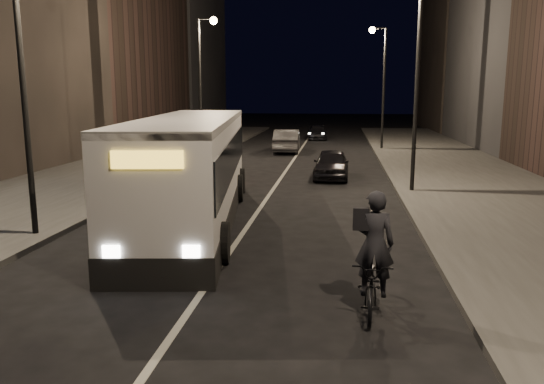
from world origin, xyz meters
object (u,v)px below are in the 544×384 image
(streetlight_right_mid, at_px, (411,56))
(streetlight_right_far, at_px, (380,71))
(streetlight_left_far, at_px, (204,68))
(car_mid, at_px, (287,141))
(car_near, at_px, (331,164))
(car_far, at_px, (317,132))
(streetlight_left_near, at_px, (29,38))
(cyclist_on_bicycle, at_px, (373,272))
(city_bus, at_px, (192,165))

(streetlight_right_mid, distance_m, streetlight_right_far, 16.00)
(streetlight_left_far, xyz_separation_m, car_mid, (4.53, 4.15, -4.59))
(streetlight_right_mid, relative_size, car_near, 2.06)
(streetlight_left_far, xyz_separation_m, car_far, (6.13, 14.31, -4.78))
(streetlight_left_near, height_order, car_mid, streetlight_left_near)
(streetlight_left_far, distance_m, cyclist_on_bicycle, 24.01)
(car_mid, bearing_deg, city_bus, 84.31)
(streetlight_right_far, bearing_deg, car_mid, -163.24)
(streetlight_left_near, bearing_deg, streetlight_right_far, 66.04)
(car_mid, bearing_deg, car_far, -101.67)
(streetlight_right_far, bearing_deg, car_near, -103.46)
(streetlight_right_far, xyz_separation_m, cyclist_on_bicycle, (-1.98, -27.91, -4.59))
(cyclist_on_bicycle, relative_size, car_far, 0.58)
(city_bus, relative_size, car_far, 3.09)
(streetlight_left_far, relative_size, cyclist_on_bicycle, 3.50)
(city_bus, relative_size, cyclist_on_bicycle, 5.29)
(streetlight_right_mid, height_order, city_bus, streetlight_right_mid)
(cyclist_on_bicycle, bearing_deg, car_mid, 103.01)
(streetlight_right_far, bearing_deg, streetlight_left_far, -150.64)
(streetlight_left_near, xyz_separation_m, car_near, (7.68, 11.54, -4.69))
(streetlight_right_mid, distance_m, cyclist_on_bicycle, 12.92)
(cyclist_on_bicycle, height_order, car_mid, cyclist_on_bicycle)
(streetlight_left_far, bearing_deg, city_bus, -77.19)
(streetlight_right_mid, bearing_deg, car_far, 100.56)
(streetlight_right_mid, xyz_separation_m, cyclist_on_bicycle, (-1.98, -11.91, -4.59))
(cyclist_on_bicycle, relative_size, car_mid, 0.50)
(city_bus, relative_size, car_mid, 2.63)
(streetlight_left_far, xyz_separation_m, cyclist_on_bicycle, (8.69, -21.91, -4.59))
(streetlight_right_mid, xyz_separation_m, streetlight_left_far, (-10.66, 10.00, 0.00))
(streetlight_right_far, xyz_separation_m, car_mid, (-6.13, -1.85, -4.59))
(streetlight_right_mid, relative_size, car_far, 2.04)
(streetlight_right_far, distance_m, car_mid, 7.88)
(streetlight_right_mid, xyz_separation_m, streetlight_right_far, (0.00, 16.00, 0.00))
(streetlight_right_mid, height_order, car_far, streetlight_right_mid)
(streetlight_right_mid, bearing_deg, cyclist_on_bicycle, -99.42)
(streetlight_right_far, bearing_deg, city_bus, -108.44)
(streetlight_right_mid, xyz_separation_m, car_near, (-2.98, 3.54, -4.69))
(streetlight_left_far, bearing_deg, car_far, 66.80)
(streetlight_right_mid, bearing_deg, streetlight_left_near, -143.12)
(car_mid, xyz_separation_m, car_far, (1.60, 10.16, -0.19))
(streetlight_left_near, bearing_deg, car_far, 79.25)
(streetlight_right_far, height_order, streetlight_left_near, same)
(cyclist_on_bicycle, distance_m, car_far, 36.31)
(streetlight_right_far, height_order, car_mid, streetlight_right_far)
(streetlight_right_far, relative_size, streetlight_left_far, 1.00)
(city_bus, xyz_separation_m, car_near, (4.17, 8.99, -1.10))
(car_mid, bearing_deg, streetlight_right_mid, 110.71)
(streetlight_left_near, distance_m, city_bus, 5.63)
(streetlight_right_mid, distance_m, city_bus, 9.68)
(streetlight_left_far, height_order, cyclist_on_bicycle, streetlight_left_far)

